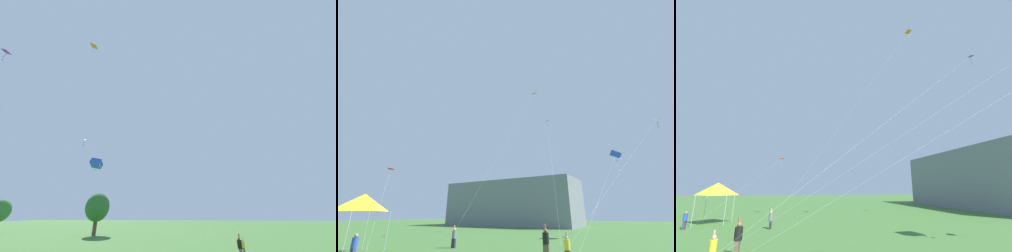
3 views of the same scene
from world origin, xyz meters
TOP-DOWN VIEW (x-y plane):
  - tree_near_right at (25.20, 54.96)m, footprint 4.47×4.02m
  - tree_far_left at (23.10, 31.72)m, footprint 5.10×4.59m
  - person_yellow_shirt at (6.32, 8.15)m, footprint 0.35×0.35m
  - person_black_shirt at (4.68, 8.87)m, footprint 0.43×0.43m
  - kite_blue_box_0 at (8.73, 26.39)m, footprint 2.88×18.52m
  - kite_orange_delta_1 at (-1.78, 23.67)m, footprint 3.48×15.18m
  - kite_white_delta_2 at (14.79, 32.23)m, footprint 9.66×25.31m
  - kite_purple_delta_4 at (-2.89, 32.70)m, footprint 9.73×26.07m

SIDE VIEW (x-z plane):
  - person_yellow_shirt at x=6.32m, z-range -0.03..1.67m
  - person_black_shirt at x=4.68m, z-range -0.03..2.05m
  - tree_near_right at x=25.20m, z-range 0.98..7.72m
  - tree_far_left at x=23.10m, z-range 1.12..8.81m
  - kite_blue_box_0 at x=8.73m, z-range 4.73..15.89m
  - kite_white_delta_2 at x=14.79m, z-range 7.91..24.66m
  - kite_purple_delta_4 at x=-2.89m, z-range 9.62..30.09m
  - kite_orange_delta_1 at x=-1.78m, z-range 10.44..32.31m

